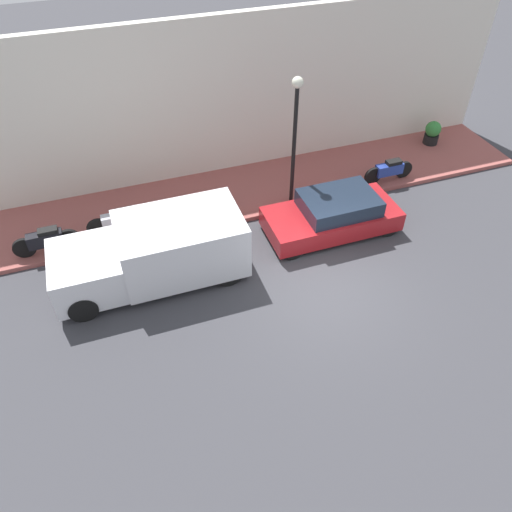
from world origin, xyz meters
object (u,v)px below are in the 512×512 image
(parked_car, at_px, (333,215))
(delivery_van, at_px, (153,252))
(scooter_silver, at_px, (121,221))
(motorcycle_black, at_px, (46,240))
(motorcycle_blue, at_px, (389,170))
(potted_plant, at_px, (432,132))
(streetlamp, at_px, (295,124))
(motorcycle_red, at_px, (202,208))

(parked_car, relative_size, delivery_van, 0.79)
(scooter_silver, bearing_deg, delivery_van, -163.16)
(motorcycle_black, distance_m, motorcycle_blue, 11.00)
(motorcycle_blue, distance_m, potted_plant, 3.26)
(scooter_silver, distance_m, motorcycle_blue, 8.89)
(motorcycle_blue, xyz_separation_m, streetlamp, (0.01, 3.54, 2.28))
(motorcycle_black, relative_size, streetlamp, 0.45)
(parked_car, distance_m, potted_plant, 6.57)
(motorcycle_red, distance_m, motorcycle_blue, 6.47)
(motorcycle_blue, xyz_separation_m, potted_plant, (1.66, -2.80, 0.03))
(potted_plant, bearing_deg, scooter_silver, 97.33)
(streetlamp, bearing_deg, scooter_silver, 88.42)
(scooter_silver, height_order, potted_plant, potted_plant)
(motorcycle_blue, bearing_deg, delivery_van, 102.86)
(motorcycle_black, bearing_deg, scooter_silver, -85.16)
(motorcycle_red, distance_m, streetlamp, 3.71)
(parked_car, bearing_deg, streetlamp, 21.71)
(streetlamp, distance_m, potted_plant, 6.92)
(motorcycle_red, relative_size, potted_plant, 2.46)
(motorcycle_black, height_order, streetlamp, streetlamp)
(motorcycle_black, bearing_deg, potted_plant, -83.05)
(delivery_van, distance_m, motorcycle_blue, 8.49)
(motorcycle_black, xyz_separation_m, motorcycle_blue, (0.02, -11.00, -0.03))
(motorcycle_blue, height_order, streetlamp, streetlamp)
(potted_plant, bearing_deg, streetlamp, 104.61)
(motorcycle_red, height_order, motorcycle_blue, motorcycle_blue)
(motorcycle_blue, relative_size, potted_plant, 2.05)
(delivery_van, height_order, motorcycle_blue, delivery_van)
(motorcycle_blue, bearing_deg, parked_car, 119.70)
(parked_car, bearing_deg, delivery_van, 92.61)
(delivery_van, bearing_deg, scooter_silver, 16.84)
(delivery_van, relative_size, motorcycle_black, 2.75)
(motorcycle_black, distance_m, streetlamp, 7.79)
(delivery_van, height_order, streetlamp, streetlamp)
(scooter_silver, relative_size, motorcycle_blue, 1.11)
(motorcycle_red, bearing_deg, potted_plant, -80.10)
(streetlamp, height_order, potted_plant, streetlamp)
(streetlamp, bearing_deg, parked_car, -158.29)
(motorcycle_red, relative_size, motorcycle_black, 1.17)
(scooter_silver, relative_size, streetlamp, 0.48)
(parked_car, xyz_separation_m, scooter_silver, (1.80, 6.01, 0.00))
(scooter_silver, bearing_deg, parked_car, -106.68)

